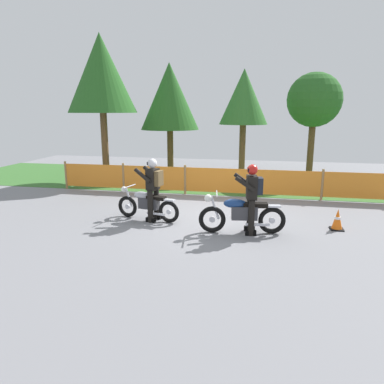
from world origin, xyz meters
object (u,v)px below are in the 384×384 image
at_px(motorcycle_trailing, 242,214).
at_px(rider_lead, 153,186).
at_px(traffic_cone, 337,220).
at_px(motorcycle_lead, 147,204).
at_px(rider_trailing, 252,195).

relative_size(motorcycle_trailing, rider_lead, 1.24).
bearing_deg(traffic_cone, rider_lead, -177.90).
bearing_deg(traffic_cone, motorcycle_lead, -178.51).
bearing_deg(motorcycle_lead, rider_lead, -179.49).
height_order(motorcycle_lead, traffic_cone, motorcycle_lead).
height_order(motorcycle_lead, rider_trailing, rider_trailing).
bearing_deg(traffic_cone, motorcycle_trailing, -162.84).
relative_size(motorcycle_trailing, rider_trailing, 1.24).
bearing_deg(rider_trailing, traffic_cone, -169.96).
distance_m(motorcycle_lead, traffic_cone, 4.93).
relative_size(motorcycle_lead, traffic_cone, 3.54).
distance_m(rider_lead, traffic_cone, 4.78).
xyz_separation_m(rider_trailing, traffic_cone, (2.12, 0.69, -0.69)).
bearing_deg(rider_lead, motorcycle_trailing, 179.96).
distance_m(rider_lead, rider_trailing, 2.66).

